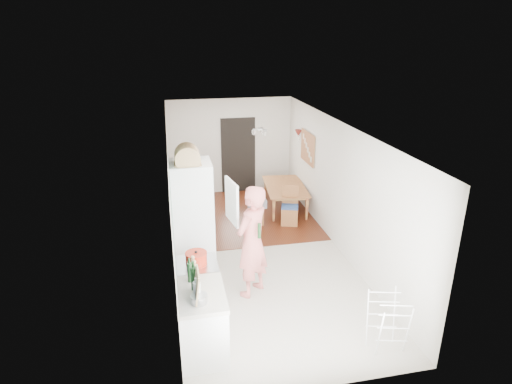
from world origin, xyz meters
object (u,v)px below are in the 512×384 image
object	(u,v)px
dining_chair	(290,206)
drying_rack	(387,324)
dining_table	(286,199)
stool	(256,215)
person	(252,232)

from	to	relation	value
dining_chair	drying_rack	distance (m)	4.18
dining_table	drying_rack	xyz separation A→B (m)	(-0.01, -5.07, 0.16)
dining_table	drying_rack	distance (m)	5.07
dining_chair	stool	xyz separation A→B (m)	(-0.73, 0.18, -0.22)
dining_chair	drying_rack	size ratio (longest dim) A/B	1.06
dining_table	stool	size ratio (longest dim) A/B	3.36
dining_table	stool	xyz separation A→B (m)	(-0.90, -0.72, -0.04)
stool	drying_rack	xyz separation A→B (m)	(0.89, -4.35, 0.20)
dining_table	dining_chair	bearing A→B (deg)	175.24
dining_chair	stool	world-z (taller)	dining_chair
person	dining_table	bearing A→B (deg)	-157.74
person	dining_chair	xyz separation A→B (m)	(1.35, 2.48, -0.67)
dining_table	dining_chair	xyz separation A→B (m)	(-0.17, -0.89, 0.18)
dining_chair	person	bearing A→B (deg)	-101.05
dining_chair	stool	distance (m)	0.79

